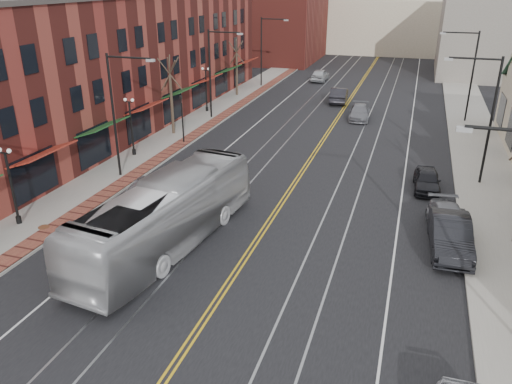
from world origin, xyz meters
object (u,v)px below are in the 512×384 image
Objects in this scene: transit_bus at (167,215)px; parked_car_b at (450,235)px; parked_suv at (148,192)px; parked_car_c at (449,222)px; parked_car_d at (427,180)px.

transit_bus is 2.44× the size of parked_car_b.
parked_car_c is at bearing 177.27° from parked_suv.
parked_car_b reaches higher than parked_car_c.
transit_bus reaches higher than parked_suv.
parked_suv reaches higher than parked_car_d.
parked_car_b is 1.33× the size of parked_car_d.
transit_bus reaches higher than parked_car_c.
parked_car_c reaches higher than parked_car_d.
parked_car_b is at bearing 171.11° from parked_suv.
parked_car_d is (12.20, 11.59, -1.09)m from transit_bus.
parked_car_d is (15.69, 7.38, -0.12)m from parked_suv.
transit_bus is 2.69× the size of parked_car_c.
transit_bus is at bearing -167.06° from parked_car_b.
parked_suv is 1.44× the size of parked_car_d.
parked_suv is 17.34m from parked_car_d.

